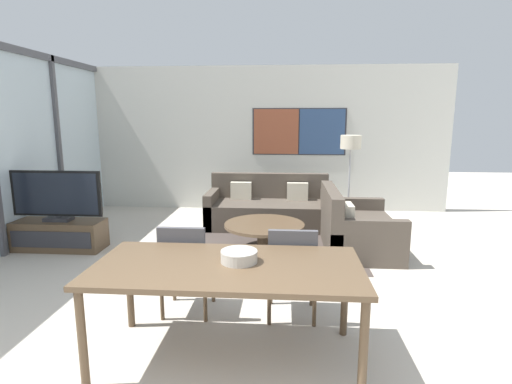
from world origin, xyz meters
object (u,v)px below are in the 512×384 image
Objects in this scene: sofa_main at (269,209)px; floor_lamp at (350,150)px; television at (56,196)px; sofa_side at (353,230)px; dining_table at (228,273)px; dining_chair_left at (186,262)px; tv_console at (60,235)px; coffee_table at (264,230)px; fruit_bowl at (239,256)px; dining_chair_centre at (292,266)px.

floor_lamp reaches higher than sofa_main.
sofa_side is (4.10, 0.30, -0.49)m from television.
dining_table is 0.85m from dining_chair_left.
tv_console is 2.84m from dining_chair_left.
sofa_side is 0.95× the size of floor_lamp.
coffee_table is 2.54m from dining_table.
dining_table is (2.73, -2.39, -0.07)m from television.
tv_console is 4.11m from sofa_side.
coffee_table is 0.71× the size of floor_lamp.
floor_lamp is at bearing 44.04° from coffee_table.
floor_lamp is at bearing 57.95° from dining_chair_left.
tv_console is at bearing -90.00° from television.
sofa_main is 7.41× the size of fruit_bowl.
sofa_main is 1.33× the size of floor_lamp.
television is 0.64× the size of dining_table.
television is at bearing -177.72° from coffee_table.
dining_chair_centre is 0.57× the size of floor_lamp.
dining_table reaches higher than coffee_table.
fruit_bowl is (-1.29, -2.64, 0.54)m from sofa_side.
fruit_bowl is (-0.41, -0.60, 0.30)m from dining_chair_centre.
dining_chair_left is (2.24, -1.72, 0.31)m from tv_console.
sofa_main is 3.87m from fruit_bowl.
television reaches higher than dining_chair_centre.
television is at bearing 90.00° from tv_console.
sofa_side is at bearing 63.05° from dining_table.
coffee_table is at bearing 100.75° from dining_chair_centre.
floor_lamp reaches higher than sofa_side.
sofa_side reaches higher than coffee_table.
tv_console is 1.38× the size of dining_chair_centre.
sofa_side is at bearing -44.17° from sofa_main.
sofa_main is 2.33× the size of dining_chair_left.
television is 3.65m from fruit_bowl.
dining_table is 4.10m from floor_lamp.
dining_chair_centre is 0.79m from fruit_bowl.
dining_chair_centre is at bearing 55.86° from fruit_bowl.
sofa_main is 1.38m from coffee_table.
dining_chair_centre reaches higher than coffee_table.
sofa_side is 1.24m from coffee_table.
fruit_bowl is at bearing -39.78° from television.
dining_chair_left is at bearing 179.32° from dining_chair_centre.
tv_console is at bearing -152.44° from sofa_main.
tv_console is 0.83× the size of sofa_side.
floor_lamp is at bearing 18.40° from television.
sofa_side is 2.23m from dining_chair_centre.
sofa_main reaches higher than tv_console.
fruit_bowl is at bearing -110.30° from floor_lamp.
dining_chair_centre is (3.22, -1.73, -0.25)m from television.
dining_chair_left is at bearing 126.19° from dining_table.
coffee_table is at bearing 88.65° from fruit_bowl.
television reaches higher than tv_console.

